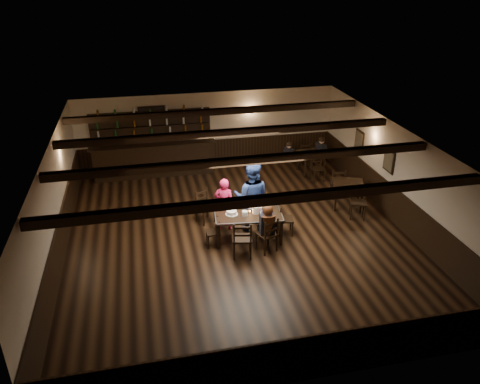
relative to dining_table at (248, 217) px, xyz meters
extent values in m
plane|color=black|center=(-0.22, 0.20, -0.68)|extent=(10.00, 10.00, 0.00)
cube|color=beige|center=(-0.22, 5.20, 0.67)|extent=(9.00, 0.02, 2.70)
cube|color=beige|center=(-0.22, -4.80, 0.67)|extent=(9.00, 0.02, 2.70)
cube|color=beige|center=(-4.72, 0.20, 0.67)|extent=(0.02, 10.00, 2.70)
cube|color=beige|center=(4.28, 0.20, 0.67)|extent=(0.02, 10.00, 2.70)
cube|color=silver|center=(-0.22, 0.20, 2.02)|extent=(9.00, 10.00, 0.02)
cube|color=black|center=(-0.22, 5.17, -0.18)|extent=(9.00, 0.04, 1.00)
cube|color=black|center=(-0.22, -4.77, -0.18)|extent=(9.00, 0.04, 1.00)
cube|color=black|center=(-4.69, 0.20, -0.18)|extent=(0.04, 10.00, 1.00)
cube|color=black|center=(4.25, 0.20, -0.18)|extent=(0.04, 10.00, 1.00)
cube|color=black|center=(-2.12, 5.17, 1.17)|extent=(0.90, 0.03, 1.00)
cube|color=black|center=(-2.12, 5.15, 1.17)|extent=(0.80, 0.02, 0.90)
cube|color=black|center=(4.25, 0.70, 0.92)|extent=(0.03, 0.55, 0.65)
cube|color=#72664C|center=(4.23, 0.70, 0.92)|extent=(0.02, 0.45, 0.55)
cube|color=black|center=(4.25, 2.60, 0.87)|extent=(0.03, 0.55, 0.65)
cube|color=#72664C|center=(4.23, 2.60, 0.87)|extent=(0.02, 0.45, 0.55)
cube|color=black|center=(-0.22, -2.80, 1.92)|extent=(8.90, 0.18, 0.18)
cube|color=black|center=(-0.22, -0.80, 1.92)|extent=(8.90, 0.18, 0.18)
cube|color=black|center=(-0.22, 1.20, 1.92)|extent=(8.90, 0.18, 0.18)
cube|color=black|center=(-0.22, 3.20, 1.92)|extent=(8.90, 0.18, 0.18)
cube|color=black|center=(-0.85, -0.29, -0.33)|extent=(0.07, 0.07, 0.71)
cube|color=black|center=(-0.77, 0.47, -0.33)|extent=(0.07, 0.07, 0.71)
cube|color=black|center=(0.77, -0.47, -0.33)|extent=(0.07, 0.07, 0.71)
cube|color=black|center=(0.85, 0.29, -0.33)|extent=(0.07, 0.07, 0.71)
cube|color=black|center=(0.00, 0.00, 0.04)|extent=(1.84, 1.07, 0.04)
cube|color=#A5A8AD|center=(0.05, 0.42, 0.04)|extent=(1.75, 0.22, 0.05)
cube|color=#A5A8AD|center=(-0.05, -0.42, 0.04)|extent=(1.75, 0.22, 0.05)
cube|color=#A5A8AD|center=(0.86, -0.10, 0.04)|extent=(0.13, 0.87, 0.05)
cube|color=#A5A8AD|center=(-0.86, 0.10, 0.04)|extent=(0.13, 0.87, 0.05)
cube|color=black|center=(-0.09, -0.58, -0.44)|extent=(0.05, 0.05, 0.49)
cube|color=black|center=(-0.16, -0.95, -0.44)|extent=(0.05, 0.05, 0.49)
cube|color=black|center=(-0.49, -0.50, -0.44)|extent=(0.05, 0.05, 0.49)
cube|color=black|center=(-0.56, -0.87, -0.44)|extent=(0.05, 0.05, 0.49)
cube|color=black|center=(-0.33, -0.73, -0.18)|extent=(0.55, 0.54, 0.05)
cube|color=black|center=(-0.36, -0.91, 0.08)|extent=(0.47, 0.13, 0.51)
cube|color=black|center=(-0.36, -0.91, 0.03)|extent=(0.40, 0.11, 0.06)
cube|color=black|center=(-0.36, -0.91, 0.23)|extent=(0.40, 0.11, 0.06)
cube|color=black|center=(0.45, -0.37, -0.45)|extent=(0.05, 0.05, 0.46)
cube|color=black|center=(0.58, -0.71, -0.45)|extent=(0.05, 0.05, 0.46)
cube|color=black|center=(0.09, -0.51, -0.45)|extent=(0.05, 0.05, 0.46)
cube|color=black|center=(0.22, -0.85, -0.45)|extent=(0.05, 0.05, 0.46)
cube|color=black|center=(0.33, -0.61, -0.20)|extent=(0.57, 0.56, 0.04)
cube|color=black|center=(0.40, -0.78, 0.03)|extent=(0.43, 0.20, 0.48)
cube|color=black|center=(0.40, -0.78, -0.01)|extent=(0.37, 0.16, 0.05)
cube|color=black|center=(0.40, -0.78, 0.18)|extent=(0.37, 0.16, 0.05)
cube|color=black|center=(-1.10, 0.08, -0.50)|extent=(0.03, 0.03, 0.37)
cube|color=black|center=(-0.80, 0.07, -0.50)|extent=(0.03, 0.03, 0.37)
cube|color=black|center=(-1.10, -0.23, -0.50)|extent=(0.03, 0.03, 0.37)
cube|color=black|center=(-0.81, -0.23, -0.50)|extent=(0.03, 0.03, 0.37)
cube|color=black|center=(-0.95, -0.08, -0.30)|extent=(0.35, 0.36, 0.03)
cube|color=black|center=(-0.81, -0.08, -0.11)|extent=(0.03, 0.36, 0.39)
cube|color=black|center=(-0.81, -0.08, -0.14)|extent=(0.02, 0.31, 0.04)
cube|color=black|center=(-0.81, -0.08, 0.01)|extent=(0.02, 0.31, 0.04)
cube|color=black|center=(1.19, -0.12, -0.47)|extent=(0.04, 0.04, 0.42)
cube|color=black|center=(0.86, -0.06, -0.47)|extent=(0.04, 0.04, 0.42)
cube|color=black|center=(1.25, 0.23, -0.47)|extent=(0.04, 0.04, 0.42)
cube|color=black|center=(0.92, 0.29, -0.47)|extent=(0.04, 0.04, 0.42)
cube|color=black|center=(1.05, 0.09, -0.24)|extent=(0.46, 0.47, 0.04)
cube|color=black|center=(0.89, 0.11, -0.02)|extent=(0.11, 0.41, 0.44)
cube|color=black|center=(0.89, 0.11, -0.07)|extent=(0.09, 0.35, 0.05)
cube|color=black|center=(0.89, 0.11, 0.11)|extent=(0.09, 0.35, 0.05)
cube|color=black|center=(-1.05, 0.95, -0.46)|extent=(0.05, 0.05, 0.45)
cube|color=black|center=(-1.21, 1.27, -0.46)|extent=(0.05, 0.05, 0.45)
cube|color=black|center=(-0.71, 1.12, -0.46)|extent=(0.05, 0.05, 0.45)
cube|color=black|center=(-0.87, 1.44, -0.46)|extent=(0.05, 0.05, 0.45)
cube|color=black|center=(-0.96, 1.19, -0.21)|extent=(0.58, 0.57, 0.04)
cube|color=black|center=(-1.04, 1.35, 0.03)|extent=(0.41, 0.23, 0.47)
cube|color=black|center=(-1.04, 1.35, -0.02)|extent=(0.35, 0.19, 0.05)
cube|color=black|center=(-1.04, 1.35, 0.17)|extent=(0.35, 0.19, 0.05)
imported|color=#E5316B|center=(-0.50, 0.71, 0.07)|extent=(0.64, 0.53, 1.50)
imported|color=navy|center=(0.20, 0.50, 0.31)|extent=(1.16, 1.03, 1.99)
cube|color=black|center=(0.33, -0.48, -0.16)|extent=(0.34, 0.34, 0.14)
cube|color=black|center=(0.33, -0.61, 0.09)|extent=(0.36, 0.21, 0.51)
cylinder|color=black|center=(0.33, -0.61, 0.32)|extent=(0.11, 0.36, 0.36)
sphere|color=#D8A384|center=(0.33, -0.61, 0.48)|extent=(0.22, 0.22, 0.22)
sphere|color=#371C0C|center=(0.33, -0.64, 0.49)|extent=(0.28, 0.28, 0.28)
cone|color=#371C0C|center=(0.33, -0.75, 0.06)|extent=(0.21, 0.21, 0.64)
cylinder|color=white|center=(-0.42, 0.11, 0.08)|extent=(0.33, 0.33, 0.01)
cylinder|color=white|center=(-0.42, 0.11, 0.13)|extent=(0.27, 0.27, 0.09)
cylinder|color=silver|center=(-0.42, 0.11, 0.11)|extent=(0.28, 0.28, 0.04)
cylinder|color=white|center=(-0.11, -0.05, 0.14)|extent=(0.15, 0.15, 0.14)
cylinder|color=white|center=(0.20, 0.02, 0.17)|extent=(0.17, 0.17, 0.20)
cylinder|color=#A5A8AD|center=(0.06, 0.09, 0.09)|extent=(0.05, 0.05, 0.03)
sphere|color=orange|center=(0.06, 0.09, 0.12)|extent=(0.03, 0.03, 0.03)
cylinder|color=silver|center=(0.30, -0.11, 0.12)|extent=(0.04, 0.04, 0.10)
cylinder|color=#A5A8AD|center=(0.43, -0.12, 0.12)|extent=(0.04, 0.04, 0.10)
cylinder|color=silver|center=(0.35, 0.09, 0.13)|extent=(0.08, 0.08, 0.12)
cube|color=maroon|center=(0.47, -0.16, 0.07)|extent=(0.34, 0.25, 0.00)
cube|color=#101F50|center=(0.53, 0.10, 0.07)|extent=(0.31, 0.23, 0.00)
cube|color=black|center=(-2.18, 4.85, -0.13)|extent=(4.03, 0.60, 1.10)
cube|color=black|center=(-2.18, 4.85, 0.44)|extent=(4.23, 0.70, 0.05)
cube|color=black|center=(-2.18, 5.12, 0.42)|extent=(4.03, 0.10, 2.20)
cube|color=black|center=(-2.18, 5.02, 0.67)|extent=(3.93, 0.22, 0.03)
cube|color=black|center=(-2.18, 5.02, 1.02)|extent=(3.93, 0.22, 0.03)
cube|color=black|center=(-2.18, 5.02, 1.37)|extent=(3.93, 0.22, 0.03)
cube|color=black|center=(3.34, 1.22, 0.05)|extent=(1.14, 1.14, 0.04)
cube|color=black|center=(2.87, 1.00, -0.33)|extent=(0.06, 0.06, 0.71)
cube|color=black|center=(3.12, 1.69, -0.33)|extent=(0.06, 0.06, 0.71)
cube|color=black|center=(3.56, 0.75, -0.33)|extent=(0.06, 0.06, 0.71)
cube|color=black|center=(3.82, 1.44, -0.33)|extent=(0.06, 0.06, 0.71)
cube|color=black|center=(3.14, 3.84, 0.05)|extent=(0.87, 0.87, 0.04)
cube|color=black|center=(2.81, 3.49, -0.33)|extent=(0.05, 0.05, 0.71)
cube|color=black|center=(2.78, 4.18, -0.33)|extent=(0.05, 0.05, 0.71)
cube|color=black|center=(3.50, 3.51, -0.33)|extent=(0.05, 0.05, 0.71)
cube|color=black|center=(3.48, 4.20, -0.33)|extent=(0.05, 0.05, 0.71)
cube|color=black|center=(2.37, 3.97, 0.02)|extent=(0.29, 0.37, 0.47)
sphere|color=#D8A384|center=(2.37, 3.97, 0.34)|extent=(0.18, 0.18, 0.18)
sphere|color=black|center=(2.37, 3.97, 0.37)|extent=(0.19, 0.19, 0.19)
cube|color=black|center=(3.57, 4.03, 0.05)|extent=(0.31, 0.41, 0.52)
sphere|color=#D8A384|center=(3.57, 4.03, 0.40)|extent=(0.20, 0.20, 0.20)
sphere|color=black|center=(3.57, 4.03, 0.43)|extent=(0.21, 0.21, 0.21)
camera|label=1|loc=(-2.51, -10.35, 5.91)|focal=35.00mm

